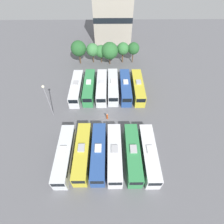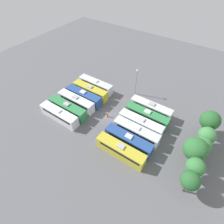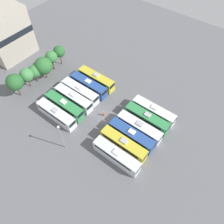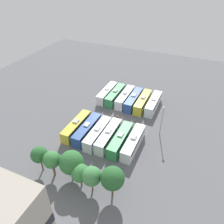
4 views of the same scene
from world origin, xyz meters
The scene contains 22 objects.
ground_plane centered at (0.00, 0.00, 0.00)m, with size 117.30×117.30×0.00m, color slate.
bus_0 centered at (-7.79, -9.64, 1.74)m, with size 2.55×11.60×3.53m.
bus_1 centered at (-4.54, -9.21, 1.74)m, with size 2.55×11.60×3.53m.
bus_2 centered at (-1.52, -9.29, 1.74)m, with size 2.55×11.60×3.53m.
bus_3 centered at (1.45, -9.53, 1.74)m, with size 2.55×11.60×3.53m.
bus_4 centered at (4.83, -9.54, 1.74)m, with size 2.55×11.60×3.53m.
bus_5 centered at (7.84, -9.69, 1.74)m, with size 2.55×11.60×3.53m.
bus_6 centered at (-7.92, 9.27, 1.74)m, with size 2.55×11.60×3.53m.
bus_7 centered at (-4.70, 9.61, 1.74)m, with size 2.55×11.60×3.53m.
bus_8 centered at (-1.44, 9.51, 1.74)m, with size 2.55×11.60×3.53m.
bus_9 centered at (1.46, 9.80, 1.74)m, with size 2.55×11.60×3.53m.
bus_10 centered at (4.66, 9.53, 1.74)m, with size 2.55×11.60×3.53m.
bus_11 centered at (7.90, 9.43, 1.74)m, with size 2.55×11.60×3.53m.
worker_person centered at (-0.01, 0.31, 0.76)m, with size 0.36×0.36×1.65m.
light_pole centered at (-12.70, 1.75, 5.85)m, with size 0.60×0.60×8.76m.
tree_0 centered at (-8.60, 23.28, 5.00)m, with size 4.54×4.54×7.29m.
tree_1 centered at (-4.54, 23.86, 4.22)m, with size 3.83×3.83×6.16m.
tree_2 centered at (-1.94, 23.77, 3.76)m, with size 3.70×3.70×5.62m.
tree_3 centered at (0.68, 22.73, 4.51)m, with size 4.99×4.99×7.02m.
tree_4 centered at (4.67, 23.79, 4.57)m, with size 3.63×3.63×6.43m.
tree_5 centered at (7.84, 23.74, 4.66)m, with size 3.54×3.54×6.45m.
depot_building centered at (1.80, 39.27, 7.66)m, with size 12.99×8.81×15.16m.
Camera 3 is at (-25.45, -22.01, 45.73)m, focal length 35.00 mm.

